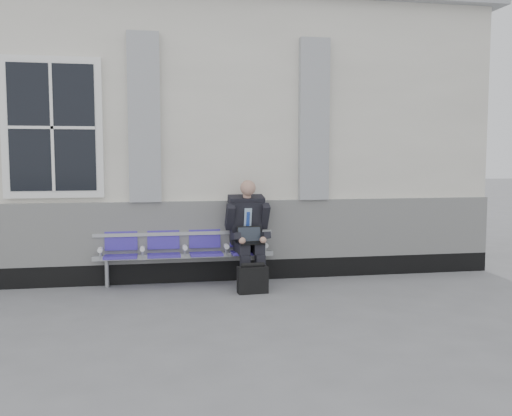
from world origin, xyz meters
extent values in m
plane|color=slate|center=(0.00, 0.00, 0.00)|extent=(70.00, 70.00, 0.00)
cube|color=silver|center=(0.00, 3.50, 2.10)|extent=(14.00, 4.00, 4.20)
cube|color=#989A9D|center=(0.00, 3.50, 4.32)|extent=(14.40, 4.40, 0.24)
cube|color=black|center=(0.00, 1.47, 0.15)|extent=(14.00, 0.10, 0.30)
cube|color=silver|center=(0.00, 1.46, 0.75)|extent=(14.00, 0.08, 0.90)
cube|color=#989A9D|center=(1.60, 1.44, 2.40)|extent=(0.45, 0.14, 2.40)
cube|color=#989A9D|center=(4.10, 1.44, 2.40)|extent=(0.45, 0.14, 2.40)
cube|color=white|center=(0.35, 1.46, 2.25)|extent=(1.35, 0.10, 1.95)
cube|color=black|center=(0.35, 1.41, 2.25)|extent=(1.15, 0.02, 1.75)
cube|color=#9EA0A3|center=(2.14, 1.30, 0.42)|extent=(2.60, 0.07, 0.07)
cube|color=#9EA0A3|center=(2.14, 1.42, 0.73)|extent=(2.60, 0.05, 0.05)
cylinder|color=#9EA0A3|center=(1.04, 1.30, 0.20)|extent=(0.06, 0.06, 0.39)
cylinder|color=#9EA0A3|center=(3.24, 1.30, 0.20)|extent=(0.06, 0.06, 0.39)
cube|color=#342399|center=(1.24, 1.22, 0.45)|extent=(0.46, 0.42, 0.07)
cube|color=#342399|center=(1.24, 1.43, 0.71)|extent=(0.46, 0.10, 0.40)
cube|color=#342399|center=(1.84, 1.22, 0.45)|extent=(0.46, 0.42, 0.07)
cube|color=#342399|center=(1.84, 1.43, 0.71)|extent=(0.46, 0.10, 0.40)
cube|color=#342399|center=(2.44, 1.22, 0.45)|extent=(0.46, 0.42, 0.07)
cube|color=#342399|center=(2.44, 1.43, 0.71)|extent=(0.46, 0.10, 0.40)
cube|color=#342399|center=(3.04, 1.22, 0.45)|extent=(0.46, 0.42, 0.07)
cube|color=#342399|center=(3.04, 1.43, 0.71)|extent=(0.46, 0.10, 0.40)
cylinder|color=white|center=(0.96, 1.25, 0.55)|extent=(0.07, 0.12, 0.07)
cylinder|color=white|center=(1.54, 1.25, 0.55)|extent=(0.07, 0.12, 0.07)
cylinder|color=white|center=(2.14, 1.25, 0.55)|extent=(0.07, 0.12, 0.07)
cylinder|color=white|center=(2.74, 1.25, 0.55)|extent=(0.07, 0.12, 0.07)
cylinder|color=white|center=(3.32, 1.25, 0.55)|extent=(0.07, 0.12, 0.07)
cube|color=black|center=(2.96, 0.80, 0.05)|extent=(0.13, 0.28, 0.10)
cube|color=black|center=(3.18, 0.81, 0.05)|extent=(0.13, 0.28, 0.10)
cube|color=black|center=(2.96, 0.87, 0.25)|extent=(0.14, 0.15, 0.47)
cube|color=black|center=(3.17, 0.88, 0.25)|extent=(0.14, 0.15, 0.47)
cube|color=black|center=(2.95, 1.10, 0.54)|extent=(0.17, 0.49, 0.15)
cube|color=black|center=(3.16, 1.11, 0.54)|extent=(0.17, 0.49, 0.15)
cube|color=black|center=(3.04, 1.32, 0.90)|extent=(0.47, 0.39, 0.68)
cube|color=#A9C5DE|center=(3.05, 1.19, 0.92)|extent=(0.11, 0.11, 0.38)
cube|color=#2343A6|center=(3.05, 1.18, 0.90)|extent=(0.05, 0.08, 0.32)
cube|color=black|center=(3.05, 1.29, 1.22)|extent=(0.53, 0.28, 0.15)
cylinder|color=tan|center=(3.05, 1.24, 1.29)|extent=(0.12, 0.12, 0.11)
sphere|color=tan|center=(3.05, 1.17, 1.40)|extent=(0.22, 0.22, 0.22)
cube|color=black|center=(2.79, 1.20, 0.98)|extent=(0.12, 0.31, 0.40)
cube|color=black|center=(3.31, 1.23, 0.98)|extent=(0.12, 0.31, 0.40)
cube|color=black|center=(2.84, 1.01, 0.73)|extent=(0.11, 0.34, 0.15)
cube|color=black|center=(3.27, 1.03, 0.73)|extent=(0.11, 0.34, 0.15)
sphere|color=tan|center=(2.92, 0.86, 0.68)|extent=(0.10, 0.10, 0.10)
sphere|color=tan|center=(3.22, 0.88, 0.68)|extent=(0.10, 0.10, 0.10)
cube|color=black|center=(3.06, 0.96, 0.63)|extent=(0.37, 0.26, 0.02)
cube|color=black|center=(3.06, 1.08, 0.74)|extent=(0.36, 0.11, 0.23)
cube|color=black|center=(3.06, 1.07, 0.74)|extent=(0.32, 0.09, 0.19)
cube|color=black|center=(3.02, 0.60, 0.18)|extent=(0.42, 0.20, 0.37)
cylinder|color=black|center=(3.02, 0.60, 0.39)|extent=(0.33, 0.09, 0.06)
camera|label=1|loc=(1.70, -6.89, 1.87)|focal=40.00mm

